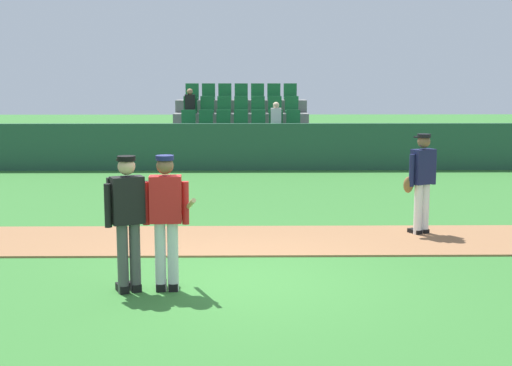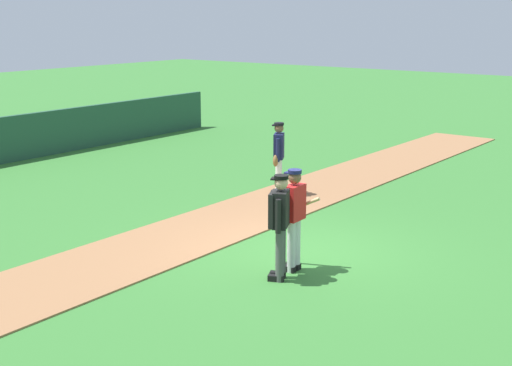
% 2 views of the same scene
% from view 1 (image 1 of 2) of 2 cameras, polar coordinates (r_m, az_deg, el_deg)
% --- Properties ---
extents(ground_plane, '(80.00, 80.00, 0.00)m').
position_cam_1_polar(ground_plane, '(9.88, -1.76, -7.68)').
color(ground_plane, '#33702D').
extents(infield_dirt_path, '(28.00, 2.16, 0.03)m').
position_cam_1_polar(infield_dirt_path, '(12.10, -1.57, -4.54)').
color(infield_dirt_path, '#936642').
rests_on(infield_dirt_path, ground).
extents(dugout_fence, '(20.00, 0.16, 1.35)m').
position_cam_1_polar(dugout_fence, '(20.85, -1.24, 2.87)').
color(dugout_fence, '#234C38').
rests_on(dugout_fence, ground).
extents(stadium_bleachers, '(4.45, 3.80, 2.45)m').
position_cam_1_polar(stadium_bleachers, '(23.14, -1.20, 3.57)').
color(stadium_bleachers, slate).
rests_on(stadium_bleachers, ground).
extents(batter_red_jersey, '(0.70, 0.77, 1.76)m').
position_cam_1_polar(batter_red_jersey, '(9.25, -7.09, -2.69)').
color(batter_red_jersey, silver).
rests_on(batter_red_jersey, ground).
extents(umpire_home_plate, '(0.54, 0.43, 1.76)m').
position_cam_1_polar(umpire_home_plate, '(9.27, -10.13, -2.55)').
color(umpire_home_plate, '#4C4C4C').
rests_on(umpire_home_plate, ground).
extents(runner_navy_jersey, '(0.64, 0.43, 1.76)m').
position_cam_1_polar(runner_navy_jersey, '(12.69, 12.96, 0.21)').
color(runner_navy_jersey, white).
rests_on(runner_navy_jersey, ground).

